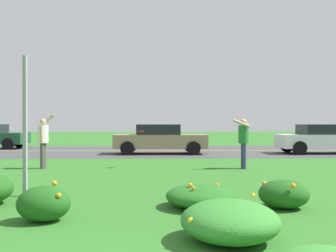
# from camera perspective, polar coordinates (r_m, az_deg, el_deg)

# --- Properties ---
(ground_plane) EXTENTS (120.00, 120.00, 0.00)m
(ground_plane) POSITION_cam_1_polar(r_m,az_deg,el_deg) (11.45, -2.22, -7.12)
(ground_plane) COLOR #2D6B23
(highway_strip) EXTENTS (120.00, 9.09, 0.01)m
(highway_strip) POSITION_cam_1_polar(r_m,az_deg,el_deg) (20.85, -1.80, -3.72)
(highway_strip) COLOR #424244
(highway_strip) RESTS_ON ground
(highway_center_stripe) EXTENTS (120.00, 0.16, 0.00)m
(highway_center_stripe) POSITION_cam_1_polar(r_m,az_deg,el_deg) (20.85, -1.80, -3.71)
(highway_center_stripe) COLOR yellow
(highway_center_stripe) RESTS_ON ground
(daylily_clump_mid_left) EXTENTS (1.25, 1.29, 0.55)m
(daylily_clump_mid_left) POSITION_cam_1_polar(r_m,az_deg,el_deg) (5.02, 9.24, -13.82)
(daylily_clump_mid_left) COLOR #337F2D
(daylily_clump_mid_left) RESTS_ON ground
(daylily_clump_near_camera) EXTENTS (0.88, 0.82, 0.50)m
(daylily_clump_near_camera) POSITION_cam_1_polar(r_m,az_deg,el_deg) (7.09, 16.92, -9.70)
(daylily_clump_near_camera) COLOR #1E5619
(daylily_clump_near_camera) RESTS_ON ground
(daylily_clump_mid_center) EXTENTS (0.81, 0.66, 0.60)m
(daylily_clump_mid_center) POSITION_cam_1_polar(r_m,az_deg,el_deg) (6.20, -18.09, -10.98)
(daylily_clump_mid_center) COLOR #1E5619
(daylily_clump_mid_center) RESTS_ON ground
(daylily_clump_mid_right) EXTENTS (1.23, 1.25, 0.45)m
(daylily_clump_mid_right) POSITION_cam_1_polar(r_m,az_deg,el_deg) (6.91, 4.84, -10.40)
(daylily_clump_mid_right) COLOR #23661E
(daylily_clump_mid_right) RESTS_ON ground
(sign_post_near_path) EXTENTS (0.07, 0.10, 2.88)m
(sign_post_near_path) POSITION_cam_1_polar(r_m,az_deg,el_deg) (8.32, -20.60, 0.00)
(sign_post_near_path) COLOR #93969B
(sign_post_near_path) RESTS_ON ground
(person_thrower_white_shirt) EXTENTS (0.50, 0.49, 1.82)m
(person_thrower_white_shirt) POSITION_cam_1_polar(r_m,az_deg,el_deg) (13.29, -18.16, -1.78)
(person_thrower_white_shirt) COLOR silver
(person_thrower_white_shirt) RESTS_ON ground
(person_catcher_green_shirt) EXTENTS (0.56, 0.49, 1.64)m
(person_catcher_green_shirt) POSITION_cam_1_polar(r_m,az_deg,el_deg) (12.83, 11.21, -1.90)
(person_catcher_green_shirt) COLOR #287038
(person_catcher_green_shirt) RESTS_ON ground
(frisbee_red) EXTENTS (0.27, 0.27, 0.05)m
(frisbee_red) POSITION_cam_1_polar(r_m,az_deg,el_deg) (12.85, -4.22, -0.80)
(frisbee_red) COLOR red
(car_tan_center_left) EXTENTS (4.50, 2.00, 1.45)m
(car_tan_center_left) POSITION_cam_1_polar(r_m,az_deg,el_deg) (18.76, -1.21, -1.93)
(car_tan_center_left) COLOR #937F60
(car_tan_center_left) RESTS_ON ground
(car_white_center_right) EXTENTS (4.50, 2.00, 1.45)m
(car_white_center_right) POSITION_cam_1_polar(r_m,az_deg,el_deg) (20.46, 22.24, -1.76)
(car_white_center_right) COLOR silver
(car_white_center_right) RESTS_ON ground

